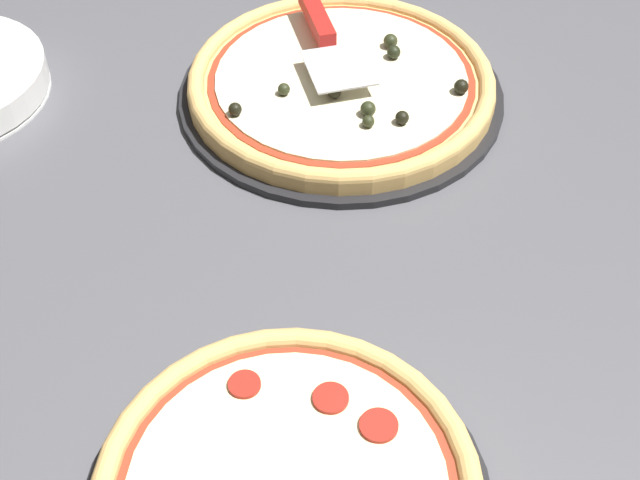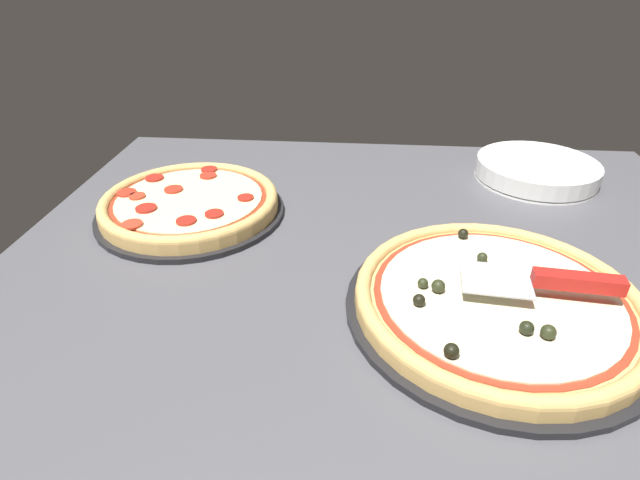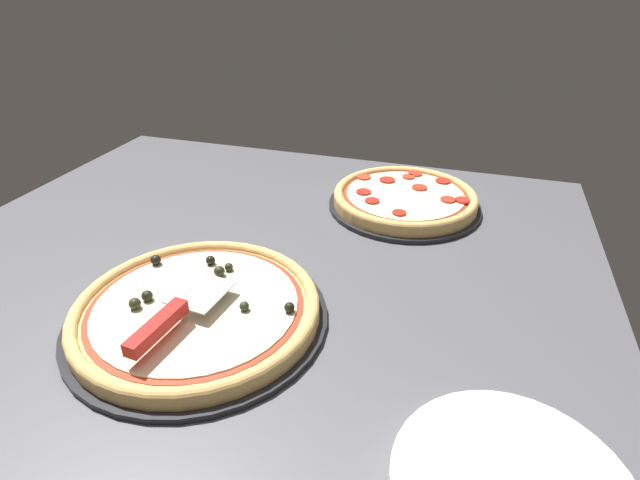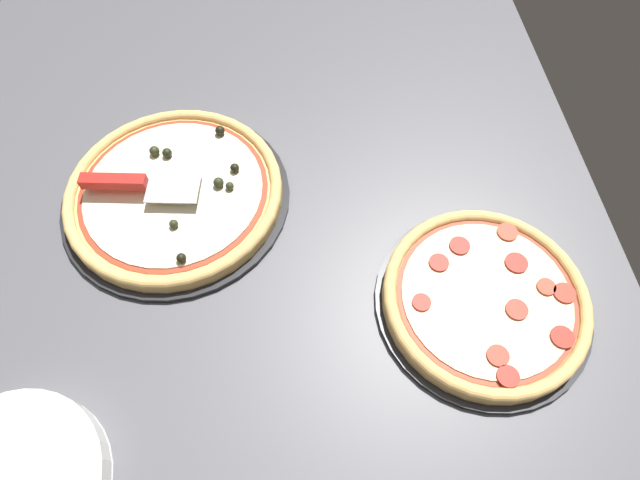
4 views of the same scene
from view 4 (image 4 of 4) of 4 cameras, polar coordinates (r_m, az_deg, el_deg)
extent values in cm
cube|color=#4C4C51|center=(93.34, -6.67, 4.25)|extent=(128.68, 123.46, 3.60)
cylinder|color=black|center=(94.15, -16.03, 4.64)|extent=(40.80, 40.80, 1.00)
cylinder|color=#DBAD60|center=(93.06, -16.23, 5.13)|extent=(38.35, 38.35, 1.80)
torus|color=#DBAD60|center=(92.36, -16.37, 5.45)|extent=(38.35, 38.35, 2.08)
cylinder|color=maroon|center=(92.30, -16.38, 5.48)|extent=(33.33, 33.33, 0.15)
cylinder|color=beige|center=(92.20, -16.40, 5.52)|extent=(31.45, 31.45, 0.40)
sphere|color=#282D19|center=(89.50, -10.28, 6.31)|extent=(1.45, 1.45, 1.45)
sphere|color=#282D19|center=(89.84, -11.52, 6.46)|extent=(1.84, 1.84, 1.84)
sphere|color=#282D19|center=(97.40, -18.40, 9.63)|extent=(1.83, 1.83, 1.83)
sphere|color=#282D19|center=(86.88, -16.39, 1.78)|extent=(1.50, 1.50, 1.50)
sphere|color=black|center=(89.27, -14.48, 4.92)|extent=(1.68, 1.68, 1.68)
sphere|color=black|center=(83.06, -15.57, -1.99)|extent=(1.61, 1.61, 1.61)
sphere|color=black|center=(91.48, -9.72, 8.13)|extent=(1.63, 1.63, 1.63)
sphere|color=black|center=(97.75, -11.37, 12.17)|extent=(1.78, 1.78, 1.78)
sphere|color=black|center=(96.46, -17.08, 9.50)|extent=(1.75, 1.75, 1.75)
cylinder|color=black|center=(84.47, 18.00, -6.90)|extent=(34.24, 34.24, 1.00)
cylinder|color=#DBAD60|center=(83.14, 18.28, -6.47)|extent=(32.19, 32.19, 2.05)
torus|color=#DBAD60|center=(82.24, 18.47, -6.18)|extent=(32.19, 32.19, 2.04)
cylinder|color=maroon|center=(82.18, 18.49, -6.16)|extent=(27.98, 27.98, 0.15)
cylinder|color=beige|center=(82.07, 18.51, -6.12)|extent=(26.39, 26.39, 0.40)
cylinder|color=maroon|center=(83.13, 25.96, -9.94)|extent=(3.53, 3.53, 0.40)
cylinder|color=#B73823|center=(88.52, 20.63, 0.86)|extent=(3.42, 3.42, 0.40)
cylinder|color=maroon|center=(85.98, 21.52, -2.44)|extent=(3.66, 3.66, 0.40)
cylinder|color=maroon|center=(78.00, 20.70, -14.37)|extent=(3.26, 3.26, 0.40)
cylinder|color=maroon|center=(78.60, 11.53, -6.99)|extent=(2.93, 2.93, 0.40)
cylinder|color=#B73823|center=(85.74, 24.45, -4.89)|extent=(2.96, 2.96, 0.40)
cylinder|color=#AD2D1E|center=(82.23, 21.56, -7.40)|extent=(3.43, 3.43, 0.40)
cylinder|color=maroon|center=(84.67, 15.67, -0.63)|extent=(3.37, 3.37, 0.40)
cylinder|color=#AD2D1E|center=(86.43, 26.16, -5.46)|extent=(3.48, 3.48, 0.40)
cylinder|color=maroon|center=(82.26, 13.43, -2.53)|extent=(3.21, 3.21, 0.40)
cylinder|color=#AD2D1E|center=(78.49, 19.67, -12.34)|extent=(3.29, 3.29, 0.40)
cube|color=#B7B7BC|center=(89.95, -16.39, 5.98)|extent=(8.43, 9.71, 0.24)
cube|color=red|center=(92.78, -22.54, 6.21)|extent=(3.33, 11.41, 2.00)
camera|label=1|loc=(0.65, 74.50, 16.37)|focal=50.00mm
camera|label=2|loc=(1.14, -7.65, 43.53)|focal=28.00mm
camera|label=3|loc=(0.81, -70.80, -1.70)|focal=28.00mm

